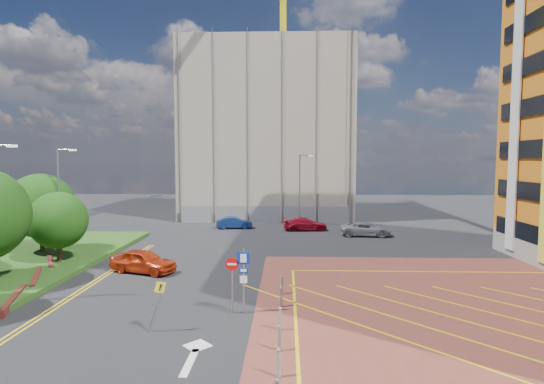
# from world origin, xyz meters

# --- Properties ---
(ground) EXTENTS (140.00, 140.00, 0.00)m
(ground) POSITION_xyz_m (0.00, 0.00, 0.00)
(ground) COLOR black
(ground) RESTS_ON ground
(forecourt) EXTENTS (26.00, 26.00, 0.02)m
(forecourt) POSITION_xyz_m (14.00, 0.00, 0.01)
(forecourt) COLOR brown
(forecourt) RESTS_ON ground
(retaining_wall) EXTENTS (6.06, 20.33, 0.40)m
(retaining_wall) POSITION_xyz_m (-11.80, 2.00, 0.20)
(retaining_wall) COLOR maroon
(retaining_wall) RESTS_ON ground
(tree_c) EXTENTS (4.00, 4.00, 4.90)m
(tree_c) POSITION_xyz_m (-13.50, 10.00, 3.19)
(tree_c) COLOR #3D2B1C
(tree_c) RESTS_ON grass_bed
(tree_d) EXTENTS (5.00, 5.00, 6.08)m
(tree_d) POSITION_xyz_m (-16.50, 13.00, 3.87)
(tree_d) COLOR #3D2B1C
(tree_d) RESTS_ON grass_bed
(lamp_left_far) EXTENTS (1.53, 0.16, 8.00)m
(lamp_left_far) POSITION_xyz_m (-14.42, 12.00, 4.66)
(lamp_left_far) COLOR #9EA0A8
(lamp_left_far) RESTS_ON grass_bed
(lamp_back) EXTENTS (1.53, 0.16, 8.00)m
(lamp_back) POSITION_xyz_m (4.08, 28.00, 4.36)
(lamp_back) COLOR #9EA0A8
(lamp_back) RESTS_ON ground
(sign_cluster) EXTENTS (1.17, 0.12, 3.20)m
(sign_cluster) POSITION_xyz_m (0.30, 0.98, 1.95)
(sign_cluster) COLOR #9EA0A8
(sign_cluster) RESTS_ON ground
(warning_sign) EXTENTS (0.80, 0.43, 2.24)m
(warning_sign) POSITION_xyz_m (-2.99, -1.35, 1.43)
(warning_sign) COLOR #9EA0A8
(warning_sign) RESTS_ON ground
(bollard_row) EXTENTS (0.14, 11.14, 0.90)m
(bollard_row) POSITION_xyz_m (2.30, -1.67, 0.47)
(bollard_row) COLOR #9EA0A8
(bollard_row) RESTS_ON forecourt
(construction_building) EXTENTS (21.20, 19.20, 22.00)m
(construction_building) POSITION_xyz_m (0.00, 40.00, 11.00)
(construction_building) COLOR #B8AA97
(construction_building) RESTS_ON ground
(tower_crane) EXTENTS (1.60, 35.00, 35.40)m
(tower_crane) POSITION_xyz_m (2.00, 39.44, 25.85)
(tower_crane) COLOR yellow
(tower_crane) RESTS_ON ground
(construction_fence) EXTENTS (21.60, 0.06, 2.00)m
(construction_fence) POSITION_xyz_m (1.00, 30.00, 1.00)
(construction_fence) COLOR gray
(construction_fence) RESTS_ON ground
(car_red_left) EXTENTS (4.81, 3.12, 1.52)m
(car_red_left) POSITION_xyz_m (-6.90, 8.25, 0.76)
(car_red_left) COLOR #B72D0F
(car_red_left) RESTS_ON ground
(car_blue_back) EXTENTS (4.00, 1.85, 1.27)m
(car_blue_back) POSITION_xyz_m (-3.07, 26.11, 0.64)
(car_blue_back) COLOR navy
(car_blue_back) RESTS_ON ground
(car_red_back) EXTENTS (4.71, 2.26, 1.32)m
(car_red_back) POSITION_xyz_m (4.50, 25.18, 0.66)
(car_red_back) COLOR #AB0E21
(car_red_back) RESTS_ON ground
(car_silver_back) EXTENTS (5.02, 2.57, 1.36)m
(car_silver_back) POSITION_xyz_m (10.26, 22.18, 0.68)
(car_silver_back) COLOR #AFB1B7
(car_silver_back) RESTS_ON ground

